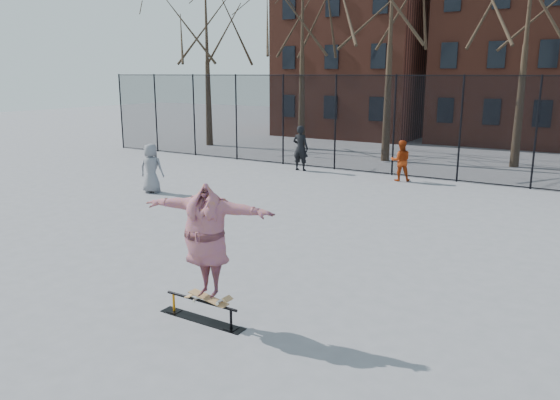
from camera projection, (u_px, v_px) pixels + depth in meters
The scene contains 9 objects.
ground at pixel (222, 284), 10.72m from camera, with size 100.00×100.00×0.00m, color slate.
skate_rail at pixel (201, 312), 9.11m from camera, with size 1.66×0.25×0.37m.
skateboard at pixel (208, 299), 8.97m from camera, with size 0.79×0.19×0.09m, color olive, non-canonical shape.
skater at pixel (207, 242), 8.75m from camera, with size 2.29×0.62×1.86m, color #493D9A.
bystander_grey at pixel (151, 168), 18.75m from camera, with size 0.83×0.54×1.70m, color slate.
bystander_black at pixel (300, 148), 23.06m from camera, with size 0.70×0.46×1.91m, color black.
bystander_red at pixel (401, 161), 20.82m from camera, with size 0.76×0.59×1.56m, color #99300D.
fence at pixel (428, 126), 21.01m from camera, with size 34.03×0.07×4.00m.
rowhouses at pixel (516, 36), 30.46m from camera, with size 29.00×7.00×13.00m.
Camera 1 is at (6.30, -7.94, 4.04)m, focal length 35.00 mm.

